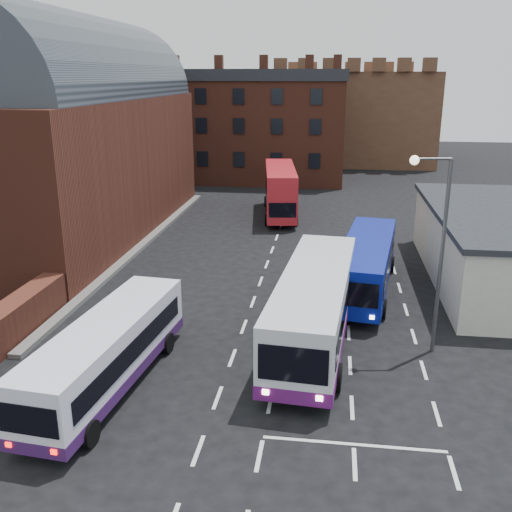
# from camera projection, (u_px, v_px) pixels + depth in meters

# --- Properties ---
(ground) EXTENTS (180.00, 180.00, 0.00)m
(ground) POSITION_uv_depth(u_px,v_px,m) (222.00, 387.00, 22.20)
(ground) COLOR black
(railway_station) EXTENTS (12.00, 28.00, 16.00)m
(railway_station) POSITION_uv_depth(u_px,v_px,m) (66.00, 132.00, 41.69)
(railway_station) COLOR #602B1E
(railway_station) RESTS_ON ground
(forecourt_wall) EXTENTS (1.20, 10.00, 1.80)m
(forecourt_wall) POSITION_uv_depth(u_px,v_px,m) (3.00, 329.00, 25.12)
(forecourt_wall) COLOR #602B1E
(forecourt_wall) RESTS_ON ground
(brick_terrace) EXTENTS (22.00, 10.00, 11.00)m
(brick_terrace) POSITION_uv_depth(u_px,v_px,m) (246.00, 131.00, 64.74)
(brick_terrace) COLOR brown
(brick_terrace) RESTS_ON ground
(castle_keep) EXTENTS (22.00, 22.00, 12.00)m
(castle_keep) POSITION_uv_depth(u_px,v_px,m) (349.00, 116.00, 81.95)
(castle_keep) COLOR brown
(castle_keep) RESTS_ON ground
(bus_white_outbound) EXTENTS (3.28, 10.23, 2.74)m
(bus_white_outbound) POSITION_uv_depth(u_px,v_px,m) (107.00, 349.00, 21.74)
(bus_white_outbound) COLOR white
(bus_white_outbound) RESTS_ON ground
(bus_white_inbound) EXTENTS (3.87, 12.46, 3.35)m
(bus_white_inbound) POSITION_uv_depth(u_px,v_px,m) (314.00, 302.00, 25.28)
(bus_white_inbound) COLOR silver
(bus_white_inbound) RESTS_ON ground
(bus_blue) EXTENTS (4.02, 11.11, 2.96)m
(bus_blue) POSITION_uv_depth(u_px,v_px,m) (366.00, 262.00, 31.44)
(bus_blue) COLOR navy
(bus_blue) RESTS_ON ground
(bus_red_double) EXTENTS (3.69, 10.68, 4.19)m
(bus_red_double) POSITION_uv_depth(u_px,v_px,m) (280.00, 190.00, 48.47)
(bus_red_double) COLOR red
(bus_red_double) RESTS_ON ground
(street_lamp) EXTENTS (1.73, 0.49, 8.57)m
(street_lamp) POSITION_uv_depth(u_px,v_px,m) (436.00, 238.00, 23.51)
(street_lamp) COLOR #4C4C4E
(street_lamp) RESTS_ON ground
(pedestrian_red) EXTENTS (0.71, 0.64, 1.62)m
(pedestrian_red) POSITION_uv_depth(u_px,v_px,m) (6.00, 406.00, 19.46)
(pedestrian_red) COLOR maroon
(pedestrian_red) RESTS_ON ground
(pedestrian_beige) EXTENTS (0.96, 0.82, 1.75)m
(pedestrian_beige) POSITION_uv_depth(u_px,v_px,m) (21.00, 401.00, 19.60)
(pedestrian_beige) COLOR tan
(pedestrian_beige) RESTS_ON ground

